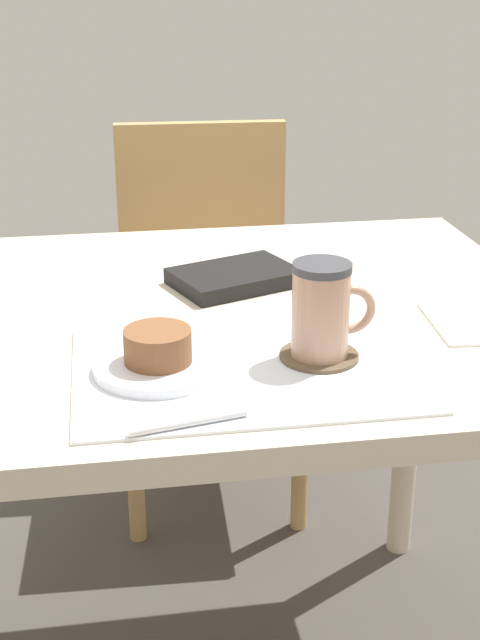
{
  "coord_description": "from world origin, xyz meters",
  "views": [
    {
      "loc": [
        -0.13,
        -1.17,
        1.18
      ],
      "look_at": [
        0.03,
        -0.17,
        0.76
      ],
      "focal_mm": 50.0,
      "sensor_mm": 36.0,
      "label": 1
    }
  ],
  "objects_px": {
    "wooden_chair": "(207,294)",
    "coffee_mug": "(323,309)",
    "small_book": "(235,277)",
    "dining_table": "(199,363)",
    "pastry_plate": "(159,366)",
    "pastry": "(158,346)"
  },
  "relations": [
    {
      "from": "wooden_chair",
      "to": "pastry_plate",
      "type": "height_order",
      "value": "wooden_chair"
    },
    {
      "from": "dining_table",
      "to": "pastry",
      "type": "height_order",
      "value": "pastry"
    },
    {
      "from": "wooden_chair",
      "to": "coffee_mug",
      "type": "bearing_deg",
      "value": 94.51
    },
    {
      "from": "pastry",
      "to": "coffee_mug",
      "type": "bearing_deg",
      "value": 1.45
    },
    {
      "from": "pastry_plate",
      "to": "small_book",
      "type": "distance_m",
      "value": 0.32
    },
    {
      "from": "pastry",
      "to": "small_book",
      "type": "height_order",
      "value": "pastry"
    },
    {
      "from": "small_book",
      "to": "wooden_chair",
      "type": "bearing_deg",
      "value": 66.01
    },
    {
      "from": "small_book",
      "to": "dining_table",
      "type": "bearing_deg",
      "value": -148.04
    },
    {
      "from": "wooden_chair",
      "to": "small_book",
      "type": "distance_m",
      "value": 0.67
    },
    {
      "from": "dining_table",
      "to": "coffee_mug",
      "type": "xyz_separation_m",
      "value": [
        0.13,
        -0.2,
        0.15
      ]
    },
    {
      "from": "dining_table",
      "to": "small_book",
      "type": "bearing_deg",
      "value": 53.1
    },
    {
      "from": "dining_table",
      "to": "pastry_plate",
      "type": "relative_size",
      "value": 6.56
    },
    {
      "from": "wooden_chair",
      "to": "small_book",
      "type": "relative_size",
      "value": 4.63
    },
    {
      "from": "coffee_mug",
      "to": "small_book",
      "type": "relative_size",
      "value": 0.66
    },
    {
      "from": "pastry",
      "to": "small_book",
      "type": "relative_size",
      "value": 0.45
    },
    {
      "from": "wooden_chair",
      "to": "pastry_plate",
      "type": "distance_m",
      "value": 0.96
    },
    {
      "from": "pastry_plate",
      "to": "pastry",
      "type": "distance_m",
      "value": 0.03
    },
    {
      "from": "pastry_plate",
      "to": "pastry",
      "type": "relative_size",
      "value": 1.93
    },
    {
      "from": "dining_table",
      "to": "pastry_plate",
      "type": "height_order",
      "value": "pastry_plate"
    },
    {
      "from": "wooden_chair",
      "to": "coffee_mug",
      "type": "distance_m",
      "value": 0.95
    },
    {
      "from": "dining_table",
      "to": "pastry_plate",
      "type": "xyz_separation_m",
      "value": [
        -0.07,
        -0.2,
        0.1
      ]
    },
    {
      "from": "dining_table",
      "to": "pastry",
      "type": "distance_m",
      "value": 0.25
    }
  ]
}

